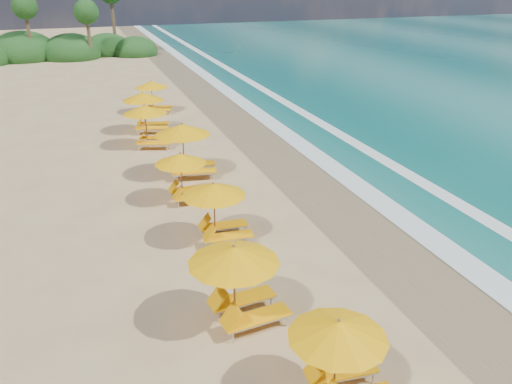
{
  "coord_description": "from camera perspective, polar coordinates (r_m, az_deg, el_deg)",
  "views": [
    {
      "loc": [
        -5.93,
        -16.95,
        8.96
      ],
      "look_at": [
        0.0,
        0.0,
        1.2
      ],
      "focal_mm": 35.95,
      "sensor_mm": 36.0,
      "label": 1
    }
  ],
  "objects": [
    {
      "name": "station_2",
      "position": [
        11.91,
        9.71,
        -17.37
      ],
      "size": [
        2.51,
        2.34,
        2.24
      ],
      "rotation": [
        0.0,
        0.0,
        -0.07
      ],
      "color": "olive",
      "rests_on": "ground"
    },
    {
      "name": "ground",
      "position": [
        20.06,
        0.0,
        -3.15
      ],
      "size": [
        160.0,
        160.0,
        0.0
      ],
      "primitive_type": "plane",
      "color": "tan",
      "rests_on": "ground"
    },
    {
      "name": "station_6",
      "position": [
        24.09,
        -7.62,
        5.06
      ],
      "size": [
        3.14,
        2.99,
        2.63
      ],
      "rotation": [
        0.0,
        0.0,
        -0.17
      ],
      "color": "olive",
      "rests_on": "ground"
    },
    {
      "name": "surf_foam",
      "position": [
        22.94,
        16.0,
        -0.5
      ],
      "size": [
        4.0,
        160.0,
        0.01
      ],
      "color": "white",
      "rests_on": "ground"
    },
    {
      "name": "station_8",
      "position": [
        31.57,
        -12.01,
        9.0
      ],
      "size": [
        3.06,
        2.95,
        2.49
      ],
      "rotation": [
        0.0,
        0.0,
        -0.24
      ],
      "color": "olive",
      "rests_on": "ground"
    },
    {
      "name": "station_3",
      "position": [
        13.89,
        -1.69,
        -9.62
      ],
      "size": [
        2.86,
        2.7,
        2.49
      ],
      "rotation": [
        0.0,
        0.0,
        0.11
      ],
      "color": "olive",
      "rests_on": "ground"
    },
    {
      "name": "station_4",
      "position": [
        18.1,
        -4.11,
        -1.78
      ],
      "size": [
        2.58,
        2.41,
        2.29
      ],
      "rotation": [
        0.0,
        0.0,
        -0.07
      ],
      "color": "olive",
      "rests_on": "ground"
    },
    {
      "name": "treeline",
      "position": [
        63.09,
        -23.52,
        14.27
      ],
      "size": [
        25.8,
        8.8,
        9.74
      ],
      "color": "#163D14",
      "rests_on": "ground"
    },
    {
      "name": "wet_sand",
      "position": [
        21.59,
        10.08,
        -1.52
      ],
      "size": [
        4.0,
        160.0,
        0.01
      ],
      "primitive_type": "cube",
      "color": "#8A7752",
      "rests_on": "ground"
    },
    {
      "name": "station_7",
      "position": [
        28.71,
        -11.77,
        7.51
      ],
      "size": [
        3.08,
        3.02,
        2.41
      ],
      "rotation": [
        0.0,
        0.0,
        -0.33
      ],
      "color": "olive",
      "rests_on": "ground"
    },
    {
      "name": "station_5",
      "position": [
        21.47,
        -7.87,
        2.02
      ],
      "size": [
        2.35,
        2.17,
        2.18
      ],
      "rotation": [
        0.0,
        0.0,
        0.02
      ],
      "color": "olive",
      "rests_on": "ground"
    },
    {
      "name": "station_9",
      "position": [
        35.93,
        -11.22,
        10.56
      ],
      "size": [
        2.89,
        2.84,
        2.25
      ],
      "rotation": [
        0.0,
        0.0,
        -0.35
      ],
      "color": "olive",
      "rests_on": "ground"
    }
  ]
}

